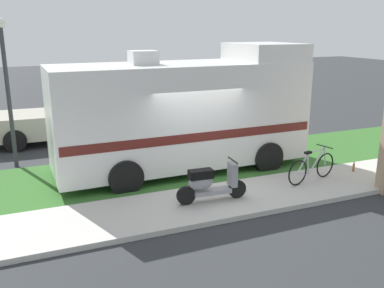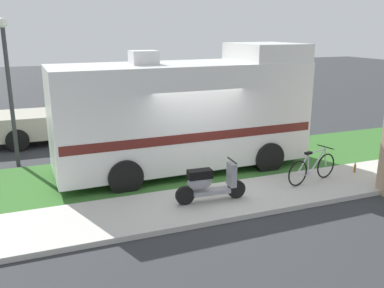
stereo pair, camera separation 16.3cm
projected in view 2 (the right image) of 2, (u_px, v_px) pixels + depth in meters
The scene contains 9 objects.
ground_plane at pixel (202, 186), 11.10m from camera, with size 80.00×80.00×0.00m, color #2D3033.
sidewalk at pixel (222, 201), 10.00m from camera, with size 24.00×2.00×0.12m.
grass_strip at pixel (183, 168), 12.43m from camera, with size 24.00×3.40×0.08m.
motorhome_rv at pixel (186, 113), 11.91m from camera, with size 7.22×2.59×3.61m.
scooter at pixel (208, 183), 9.71m from camera, with size 1.72×0.50×0.97m.
bicycle at pixel (312, 168), 10.98m from camera, with size 1.74×0.57×0.89m.
pickup_truck_near at pixel (78, 113), 15.63m from camera, with size 5.46×2.31×1.84m.
bottle_spare at pixel (355, 168), 11.77m from camera, with size 0.06×0.06×0.28m.
street_lamp_post at pixel (9, 79), 12.01m from camera, with size 0.28×0.28×4.31m.
Camera 2 is at (-4.08, -9.56, 4.05)m, focal length 39.26 mm.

